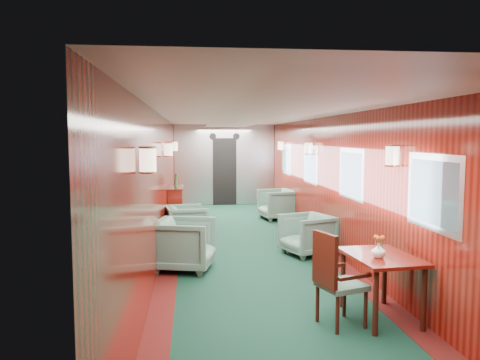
{
  "coord_description": "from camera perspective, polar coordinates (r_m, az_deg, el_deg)",
  "views": [
    {
      "loc": [
        -0.98,
        -8.05,
        2.01
      ],
      "look_at": [
        0.0,
        1.41,
        1.15
      ],
      "focal_mm": 35.0,
      "sensor_mm": 36.0,
      "label": 1
    }
  ],
  "objects": [
    {
      "name": "dining_table",
      "position": [
        5.48,
        16.83,
        -9.93
      ],
      "size": [
        0.75,
        1.01,
        0.72
      ],
      "rotation": [
        0.0,
        0.0,
        0.09
      ],
      "color": "maroon",
      "rests_on": "ground"
    },
    {
      "name": "windows_right",
      "position": [
        8.68,
        10.63,
        1.38
      ],
      "size": [
        0.02,
        8.6,
        0.8
      ],
      "color": "#B6B7BD",
      "rests_on": "ground"
    },
    {
      "name": "side_chair",
      "position": [
        5.15,
        11.4,
        -11.35
      ],
      "size": [
        0.57,
        0.59,
        1.03
      ],
      "rotation": [
        0.0,
        0.0,
        0.33
      ],
      "color": "#1F4840",
      "rests_on": "ground"
    },
    {
      "name": "room",
      "position": [
        8.12,
        1.03,
        2.52
      ],
      "size": [
        12.0,
        12.1,
        2.4
      ],
      "color": "#0D3222",
      "rests_on": "ground"
    },
    {
      "name": "armchair_left_near",
      "position": [
        7.24,
        -6.76,
        -7.79
      ],
      "size": [
        1.03,
        1.02,
        0.79
      ],
      "primitive_type": "imported",
      "rotation": [
        0.0,
        0.0,
        1.34
      ],
      "color": "#1F4840",
      "rests_on": "ground"
    },
    {
      "name": "armchair_right_near",
      "position": [
        8.18,
        8.17,
        -6.6
      ],
      "size": [
        0.98,
        0.97,
        0.7
      ],
      "primitive_type": "imported",
      "rotation": [
        0.0,
        0.0,
        -1.21
      ],
      "color": "#1F4840",
      "rests_on": "ground"
    },
    {
      "name": "flower_vase",
      "position": [
        5.32,
        16.54,
        -8.24
      ],
      "size": [
        0.17,
        0.17,
        0.16
      ],
      "primitive_type": "imported",
      "rotation": [
        0.0,
        0.0,
        -0.09
      ],
      "color": "white",
      "rests_on": "dining_table"
    },
    {
      "name": "bulkhead",
      "position": [
        14.02,
        -1.9,
        1.8
      ],
      "size": [
        2.98,
        0.17,
        2.39
      ],
      "color": "#B4B7BB",
      "rests_on": "ground"
    },
    {
      "name": "armchair_left_far",
      "position": [
        9.2,
        -6.54,
        -5.25
      ],
      "size": [
        0.89,
        0.87,
        0.7
      ],
      "primitive_type": "imported",
      "rotation": [
        0.0,
        0.0,
        1.75
      ],
      "color": "#1F4840",
      "rests_on": "ground"
    },
    {
      "name": "wall_sconces",
      "position": [
        8.67,
        0.57,
        3.71
      ],
      "size": [
        2.97,
        7.97,
        0.25
      ],
      "color": "beige",
      "rests_on": "ground"
    },
    {
      "name": "credenza",
      "position": [
        10.44,
        -7.84,
        -3.31
      ],
      "size": [
        0.33,
        1.05,
        1.21
      ],
      "color": "maroon",
      "rests_on": "ground"
    },
    {
      "name": "armchair_right_far",
      "position": [
        11.59,
        4.54,
        -2.96
      ],
      "size": [
        0.96,
        0.94,
        0.75
      ],
      "primitive_type": "imported",
      "rotation": [
        0.0,
        0.0,
        -1.37
      ],
      "color": "#1F4840",
      "rests_on": "ground"
    }
  ]
}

